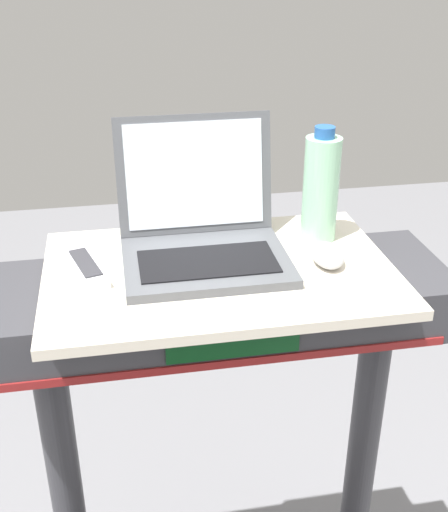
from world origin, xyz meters
TOP-DOWN VIEW (x-y plane):
  - desk_board at (0.00, 0.70)m, footprint 0.66×0.44m
  - laptop at (-0.02, 0.76)m, footprint 0.31×0.29m
  - computer_mouse at (0.21, 0.68)m, footprint 0.07×0.11m
  - water_bottle at (0.22, 0.80)m, footprint 0.07×0.07m
  - tv_remote at (-0.25, 0.73)m, footprint 0.09×0.17m

SIDE VIEW (x-z plane):
  - desk_board at x=0.00m, z-range 1.16..1.18m
  - tv_remote at x=-0.25m, z-range 1.18..1.20m
  - computer_mouse at x=0.21m, z-range 1.18..1.22m
  - laptop at x=-0.02m, z-range 1.11..1.36m
  - water_bottle at x=0.22m, z-range 1.17..1.41m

